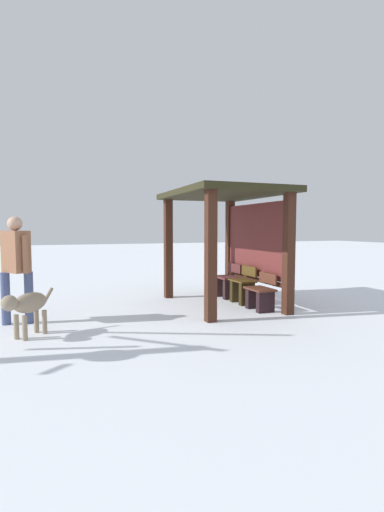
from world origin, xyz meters
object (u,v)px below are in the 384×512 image
at_px(dog, 27,305).
at_px(bench_right_inside, 261,296).
at_px(bus_shelter, 230,217).
at_px(bench_left_inside, 228,284).
at_px(bench_center_inside, 243,288).
at_px(person_walking, 16,261).

bearing_deg(dog, bench_right_inside, 95.37).
height_order(bus_shelter, bench_left_inside, bus_shelter).
relative_size(bus_shelter, bench_left_inside, 3.65).
bearing_deg(bench_right_inside, dog, -84.63).
distance_m(bus_shelter, dog, 4.13).
relative_size(bus_shelter, dog, 3.88).
xyz_separation_m(bench_center_inside, person_walking, (0.19, -4.25, 0.73)).
bearing_deg(bench_center_inside, person_walking, -87.49).
bearing_deg(bench_center_inside, bench_right_inside, 0.15).
bearing_deg(person_walking, dog, 11.82).
height_order(bench_left_inside, dog, bench_left_inside).
bearing_deg(bus_shelter, bench_right_inside, 23.18).
xyz_separation_m(bus_shelter, person_walking, (0.19, -3.95, -0.74)).
distance_m(bus_shelter, bench_left_inside, 1.66).
bearing_deg(dog, person_walking, -168.18).
bearing_deg(bus_shelter, bench_left_inside, 156.93).
xyz_separation_m(bus_shelter, bench_right_inside, (0.70, 0.30, -1.50)).
bearing_deg(bus_shelter, person_walking, -87.30).
xyz_separation_m(bench_left_inside, person_walking, (0.89, -4.25, 0.74)).
relative_size(bench_left_inside, dog, 1.06).
xyz_separation_m(bus_shelter, dog, (1.08, -3.76, -1.31)).
height_order(bus_shelter, bench_right_inside, bus_shelter).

